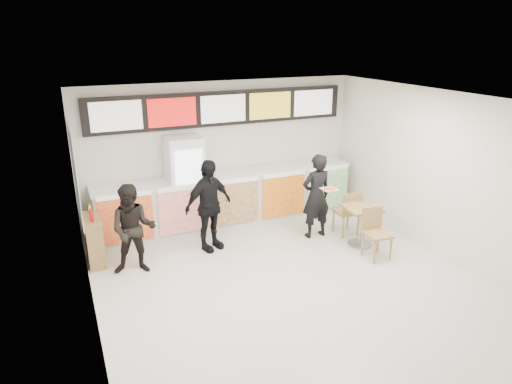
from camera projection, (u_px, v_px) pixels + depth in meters
floor at (299, 295)px, 7.21m from camera, size 7.00×7.00×0.00m
ceiling at (306, 104)px, 6.22m from camera, size 7.00×7.00×0.00m
wall_back at (222, 152)px, 9.74m from camera, size 6.00×0.00×6.00m
wall_left at (88, 242)px, 5.57m from camera, size 0.00×7.00×7.00m
wall_right at (455, 181)px, 7.86m from camera, size 0.00×7.00×7.00m
service_counter at (230, 199)px, 9.69m from camera, size 5.56×0.77×1.14m
menu_board at (222, 108)px, 9.35m from camera, size 5.50×0.14×0.70m
drinks_fridge at (186, 185)px, 9.21m from camera, size 0.70×0.67×2.00m
mirror_panel at (74, 170)px, 7.61m from camera, size 0.01×2.00×1.50m
customer_main at (316, 196)px, 9.02m from camera, size 0.63×0.42×1.72m
customer_left at (133, 230)px, 7.65m from camera, size 0.90×0.79×1.58m
customer_mid at (209, 206)px, 8.47m from camera, size 1.12×0.76×1.76m
pizza_slice at (329, 189)px, 8.53m from camera, size 0.36×0.36×0.02m
cafe_table at (361, 219)px, 8.73m from camera, size 0.69×1.64×0.94m
condiment_ledge at (94, 240)px, 8.10m from camera, size 0.31×0.77×1.02m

